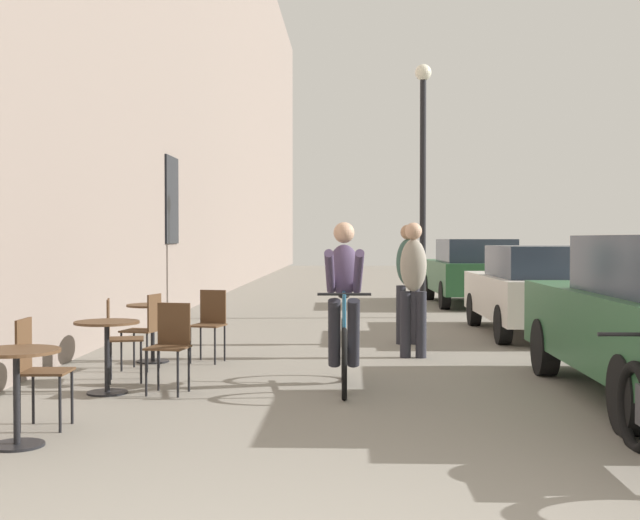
{
  "coord_description": "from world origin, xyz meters",
  "views": [
    {
      "loc": [
        0.32,
        -3.44,
        1.54
      ],
      "look_at": [
        -0.44,
        17.42,
        1.01
      ],
      "focal_mm": 47.72,
      "sensor_mm": 36.0,
      "label": 1
    }
  ],
  "objects_px": {
    "street_lamp": "(423,157)",
    "parked_car_third": "(472,271)",
    "cafe_chair_mid_toward_street": "(118,334)",
    "cyclist_on_bicycle": "(344,309)",
    "cafe_chair_far_toward_street": "(210,320)",
    "cafe_chair_mid_toward_wall": "(170,341)",
    "pedestrian_mid": "(408,277)",
    "parked_car_second": "(536,289)",
    "cafe_table_near": "(16,376)",
    "cafe_table_mid": "(107,341)",
    "cafe_table_far": "(153,320)",
    "pedestrian_near": "(413,282)",
    "cafe_chair_near_toward_street": "(37,365)",
    "cafe_chair_far_toward_wall": "(146,326)"
  },
  "relations": [
    {
      "from": "pedestrian_mid",
      "to": "parked_car_second",
      "type": "xyz_separation_m",
      "value": [
        2.12,
        1.23,
        -0.24
      ]
    },
    {
      "from": "pedestrian_near",
      "to": "cafe_chair_far_toward_street",
      "type": "bearing_deg",
      "value": -170.48
    },
    {
      "from": "cafe_table_near",
      "to": "cafe_chair_near_toward_street",
      "type": "height_order",
      "value": "cafe_chair_near_toward_street"
    },
    {
      "from": "street_lamp",
      "to": "parked_car_third",
      "type": "distance_m",
      "value": 4.24
    },
    {
      "from": "parked_car_third",
      "to": "cafe_chair_mid_toward_wall",
      "type": "bearing_deg",
      "value": -112.03
    },
    {
      "from": "cafe_chair_near_toward_street",
      "to": "parked_car_second",
      "type": "bearing_deg",
      "value": 51.17
    },
    {
      "from": "pedestrian_mid",
      "to": "cafe_chair_far_toward_wall",
      "type": "bearing_deg",
      "value": -141.64
    },
    {
      "from": "cafe_table_far",
      "to": "cafe_chair_far_toward_street",
      "type": "distance_m",
      "value": 0.71
    },
    {
      "from": "cafe_table_mid",
      "to": "parked_car_second",
      "type": "relative_size",
      "value": 0.18
    },
    {
      "from": "cafe_chair_mid_toward_wall",
      "to": "cafe_table_far",
      "type": "height_order",
      "value": "cafe_chair_mid_toward_wall"
    },
    {
      "from": "pedestrian_near",
      "to": "parked_car_third",
      "type": "xyz_separation_m",
      "value": [
        2.01,
        8.82,
        -0.19
      ]
    },
    {
      "from": "cafe_chair_far_toward_street",
      "to": "street_lamp",
      "type": "bearing_deg",
      "value": 62.26
    },
    {
      "from": "cafe_chair_far_toward_wall",
      "to": "pedestrian_near",
      "type": "bearing_deg",
      "value": 19.6
    },
    {
      "from": "cafe_chair_near_toward_street",
      "to": "parked_car_second",
      "type": "height_order",
      "value": "parked_car_second"
    },
    {
      "from": "cafe_table_mid",
      "to": "cafe_chair_mid_toward_street",
      "type": "xyz_separation_m",
      "value": [
        -0.07,
        0.68,
        -0.0
      ]
    },
    {
      "from": "cafe_chair_mid_toward_street",
      "to": "pedestrian_mid",
      "type": "xyz_separation_m",
      "value": [
        3.32,
        3.38,
        0.46
      ]
    },
    {
      "from": "cafe_chair_near_toward_street",
      "to": "cafe_table_far",
      "type": "bearing_deg",
      "value": 88.71
    },
    {
      "from": "cafe_table_far",
      "to": "cafe_chair_far_toward_street",
      "type": "bearing_deg",
      "value": 6.01
    },
    {
      "from": "cyclist_on_bicycle",
      "to": "cafe_chair_far_toward_wall",
      "type": "bearing_deg",
      "value": 156.13
    },
    {
      "from": "cafe_chair_mid_toward_wall",
      "to": "pedestrian_near",
      "type": "xyz_separation_m",
      "value": [
        2.6,
        2.57,
        0.47
      ]
    },
    {
      "from": "cafe_table_near",
      "to": "cafe_table_far",
      "type": "distance_m",
      "value": 4.29
    },
    {
      "from": "pedestrian_mid",
      "to": "parked_car_second",
      "type": "height_order",
      "value": "pedestrian_mid"
    },
    {
      "from": "cafe_chair_far_toward_street",
      "to": "cyclist_on_bicycle",
      "type": "relative_size",
      "value": 0.51
    },
    {
      "from": "cafe_table_far",
      "to": "street_lamp",
      "type": "distance_m",
      "value": 7.64
    },
    {
      "from": "cafe_table_far",
      "to": "street_lamp",
      "type": "height_order",
      "value": "street_lamp"
    },
    {
      "from": "cyclist_on_bicycle",
      "to": "street_lamp",
      "type": "height_order",
      "value": "street_lamp"
    },
    {
      "from": "cafe_chair_mid_toward_wall",
      "to": "pedestrian_mid",
      "type": "height_order",
      "value": "pedestrian_mid"
    },
    {
      "from": "cafe_chair_far_toward_street",
      "to": "cafe_chair_mid_toward_wall",
      "type": "bearing_deg",
      "value": -91.07
    },
    {
      "from": "cafe_table_near",
      "to": "cafe_chair_far_toward_street",
      "type": "distance_m",
      "value": 4.42
    },
    {
      "from": "parked_car_second",
      "to": "cafe_table_mid",
      "type": "bearing_deg",
      "value": -135.4
    },
    {
      "from": "cafe_table_far",
      "to": "parked_car_third",
      "type": "height_order",
      "value": "parked_car_third"
    },
    {
      "from": "street_lamp",
      "to": "cafe_chair_near_toward_street",
      "type": "bearing_deg",
      "value": -112.01
    },
    {
      "from": "cafe_chair_far_toward_wall",
      "to": "cyclist_on_bicycle",
      "type": "xyz_separation_m",
      "value": [
        2.32,
        -1.03,
        0.29
      ]
    },
    {
      "from": "pedestrian_mid",
      "to": "cafe_chair_far_toward_street",
      "type": "bearing_deg",
      "value": -144.59
    },
    {
      "from": "cafe_table_mid",
      "to": "parked_car_second",
      "type": "bearing_deg",
      "value": 44.6
    },
    {
      "from": "cafe_chair_far_toward_wall",
      "to": "pedestrian_mid",
      "type": "height_order",
      "value": "pedestrian_mid"
    },
    {
      "from": "cafe_chair_mid_toward_street",
      "to": "cyclist_on_bicycle",
      "type": "bearing_deg",
      "value": -4.62
    },
    {
      "from": "cafe_chair_mid_toward_wall",
      "to": "cafe_table_far",
      "type": "distance_m",
      "value": 2.17
    },
    {
      "from": "cafe_chair_near_toward_street",
      "to": "cafe_chair_far_toward_wall",
      "type": "xyz_separation_m",
      "value": [
        0.16,
        3.05,
        0.0
      ]
    },
    {
      "from": "cafe_chair_far_toward_street",
      "to": "parked_car_second",
      "type": "bearing_deg",
      "value": 33.14
    },
    {
      "from": "cafe_table_near",
      "to": "cafe_table_far",
      "type": "relative_size",
      "value": 1.0
    },
    {
      "from": "cafe_table_near",
      "to": "cafe_chair_mid_toward_wall",
      "type": "height_order",
      "value": "cafe_chair_mid_toward_wall"
    },
    {
      "from": "pedestrian_near",
      "to": "cyclist_on_bicycle",
      "type": "bearing_deg",
      "value": -112.05
    },
    {
      "from": "cafe_chair_near_toward_street",
      "to": "cyclist_on_bicycle",
      "type": "xyz_separation_m",
      "value": [
        2.48,
        2.02,
        0.29
      ]
    },
    {
      "from": "cafe_chair_mid_toward_street",
      "to": "cafe_chair_mid_toward_wall",
      "type": "bearing_deg",
      "value": -41.14
    },
    {
      "from": "cafe_chair_far_toward_street",
      "to": "parked_car_second",
      "type": "height_order",
      "value": "parked_car_second"
    },
    {
      "from": "cafe_chair_mid_toward_street",
      "to": "cyclist_on_bicycle",
      "type": "relative_size",
      "value": 0.51
    },
    {
      "from": "cafe_table_mid",
      "to": "cafe_table_far",
      "type": "bearing_deg",
      "value": 91.26
    },
    {
      "from": "cafe_table_near",
      "to": "cafe_chair_mid_toward_wall",
      "type": "bearing_deg",
      "value": 73.15
    },
    {
      "from": "cafe_table_near",
      "to": "cyclist_on_bicycle",
      "type": "distance_m",
      "value": 3.57
    }
  ]
}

